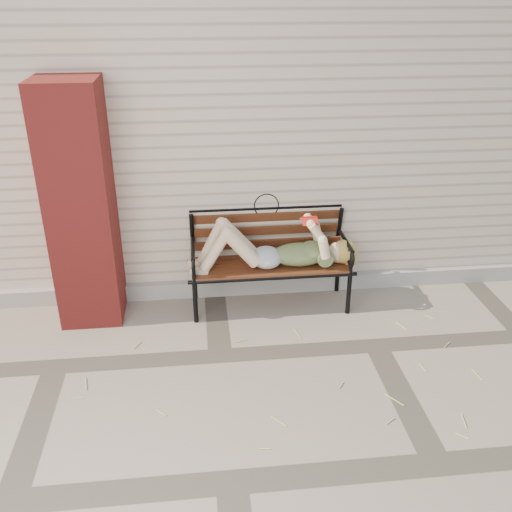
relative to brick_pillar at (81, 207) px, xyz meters
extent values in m
plane|color=gray|center=(2.30, -0.75, -1.00)|extent=(80.00, 80.00, 0.00)
cube|color=beige|center=(2.30, 2.25, 0.50)|extent=(8.00, 4.00, 3.00)
cube|color=#9D978E|center=(2.30, 0.22, -0.93)|extent=(8.00, 0.10, 0.15)
cube|color=maroon|center=(0.00, 0.00, 0.00)|extent=(0.50, 0.50, 2.00)
cylinder|color=black|center=(0.87, -0.24, -0.80)|extent=(0.04, 0.04, 0.40)
cylinder|color=black|center=(0.87, 0.17, -0.80)|extent=(0.04, 0.04, 0.40)
cylinder|color=black|center=(2.20, -0.24, -0.80)|extent=(0.04, 0.04, 0.40)
cylinder|color=black|center=(2.20, 0.17, -0.80)|extent=(0.04, 0.04, 0.40)
cube|color=brown|center=(1.53, -0.03, -0.60)|extent=(1.36, 0.44, 0.03)
cylinder|color=black|center=(1.53, -0.24, -0.62)|extent=(1.43, 0.04, 0.04)
cylinder|color=black|center=(1.53, 0.17, -0.62)|extent=(1.43, 0.04, 0.04)
torus|color=black|center=(1.53, 0.26, -0.15)|extent=(0.25, 0.03, 0.25)
ellipsoid|color=#0B454D|center=(1.78, -0.06, -0.49)|extent=(0.48, 0.28, 0.19)
ellipsoid|color=#0B454D|center=(1.89, -0.06, -0.46)|extent=(0.23, 0.27, 0.14)
ellipsoid|color=#B4B4B9|center=(1.50, -0.06, -0.50)|extent=(0.27, 0.30, 0.17)
sphere|color=beige|center=(2.13, -0.06, -0.49)|extent=(0.20, 0.20, 0.20)
ellipsoid|color=gold|center=(2.18, -0.06, -0.49)|extent=(0.22, 0.23, 0.21)
cube|color=red|center=(1.86, -0.06, -0.15)|extent=(0.13, 0.02, 0.02)
cube|color=white|center=(1.86, -0.10, -0.17)|extent=(0.13, 0.08, 0.05)
cube|color=white|center=(1.86, -0.02, -0.17)|extent=(0.13, 0.08, 0.05)
cube|color=red|center=(1.86, -0.10, -0.17)|extent=(0.13, 0.08, 0.05)
cube|color=red|center=(1.86, -0.02, -0.17)|extent=(0.13, 0.08, 0.05)
cylinder|color=#C8BB61|center=(1.75, -1.91, -0.99)|extent=(0.01, 0.12, 0.01)
cylinder|color=#C8BB61|center=(2.29, -1.63, -0.99)|extent=(0.13, 0.06, 0.01)
cylinder|color=#C8BB61|center=(0.76, -1.79, -0.99)|extent=(0.08, 0.11, 0.01)
cylinder|color=#C8BB61|center=(0.33, -0.82, -0.99)|extent=(0.02, 0.14, 0.01)
cylinder|color=#C8BB61|center=(1.23, -2.07, -0.99)|extent=(0.08, 0.13, 0.01)
cylinder|color=#C8BB61|center=(2.59, -1.40, -0.99)|extent=(0.14, 0.03, 0.01)
cylinder|color=#C8BB61|center=(1.66, -1.20, -0.99)|extent=(0.05, 0.15, 0.01)
cylinder|color=#C8BB61|center=(1.30, -1.25, -0.99)|extent=(0.08, 0.08, 0.01)
cylinder|color=#C8BB61|center=(1.80, -1.00, -0.99)|extent=(0.13, 0.09, 0.01)
cylinder|color=#C8BB61|center=(2.81, -1.84, -0.99)|extent=(0.07, 0.13, 0.01)
cylinder|color=#C8BB61|center=(0.17, -0.92, -0.99)|extent=(0.05, 0.07, 0.01)
cylinder|color=#C8BB61|center=(1.13, -1.11, -0.99)|extent=(0.11, 0.11, 0.01)
cylinder|color=#C8BB61|center=(1.74, -0.81, -0.99)|extent=(0.11, 0.10, 0.01)
cylinder|color=#C8BB61|center=(2.84, -1.36, -0.99)|extent=(0.10, 0.11, 0.01)
cylinder|color=#C8BB61|center=(1.99, -1.31, -0.99)|extent=(0.09, 0.04, 0.01)
cylinder|color=#C8BB61|center=(1.47, -0.45, -0.99)|extent=(0.13, 0.11, 0.01)
cylinder|color=#C8BB61|center=(0.58, -0.51, -0.99)|extent=(0.07, 0.03, 0.01)
cylinder|color=#C8BB61|center=(0.45, -1.94, -0.99)|extent=(0.13, 0.02, 0.01)
camera|label=1|loc=(0.92, -4.41, 1.64)|focal=40.00mm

